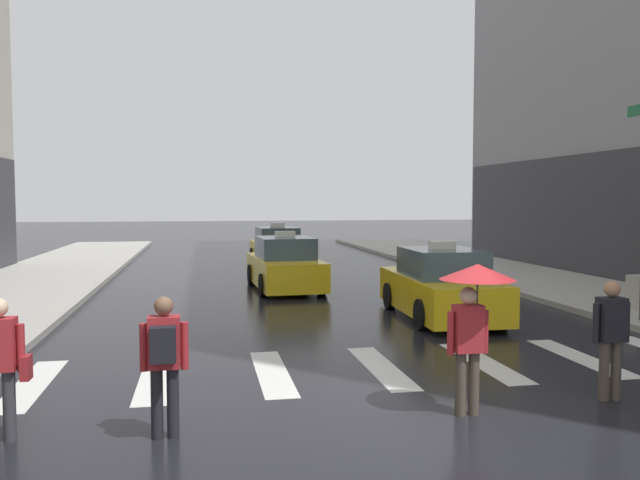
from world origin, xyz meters
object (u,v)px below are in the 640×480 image
Objects in this scene: taxi_second at (285,266)px; pedestrian_with_umbrella at (474,297)px; taxi_lead at (441,287)px; pedestrian_with_backpack at (164,356)px; pedestrian_with_handbag at (1,361)px; taxi_third at (277,248)px; pedestrian_plain_coat at (611,332)px.

pedestrian_with_umbrella is (0.87, -11.99, 0.79)m from taxi_second.
pedestrian_with_backpack is at bearing -131.51° from taxi_lead.
pedestrian_with_backpack is 1.00× the size of pedestrian_with_handbag.
taxi_third is 2.37× the size of pedestrian_with_umbrella.
pedestrian_with_umbrella is 1.18× the size of pedestrian_with_handbag.
taxi_third is 19.18m from pedestrian_plain_coat.
pedestrian_with_handbag is at bearing -105.74° from taxi_third.
taxi_second is at bearing 76.27° from pedestrian_with_backpack.
taxi_lead is 2.79× the size of pedestrian_with_backpack.
pedestrian_with_backpack is 1.83m from pedestrian_with_handbag.
pedestrian_with_handbag is (-5.39, -19.14, 0.21)m from taxi_third.
pedestrian_with_handbag is at bearing -179.20° from pedestrian_plain_coat.
pedestrian_with_umbrella reaches higher than pedestrian_with_backpack.
taxi_lead is 1.00× the size of taxi_third.
pedestrian_with_backpack is (-2.96, -12.13, 0.25)m from taxi_second.
pedestrian_with_handbag is (-1.81, 0.26, -0.04)m from pedestrian_with_backpack.
pedestrian_with_backpack is at bearing -103.73° from taxi_second.
taxi_lead is 6.18m from taxi_second.
pedestrian_with_umbrella is (-2.11, -6.57, 0.79)m from taxi_lead.
pedestrian_plain_coat is at bearing 3.55° from pedestrian_with_backpack.
pedestrian_with_backpack is (-3.83, -0.14, -0.54)m from pedestrian_with_umbrella.
pedestrian_with_handbag is (-7.75, -6.45, 0.21)m from taxi_lead.
pedestrian_plain_coat is (2.36, -19.03, 0.21)m from taxi_third.
pedestrian_with_umbrella is at bearing -107.79° from taxi_lead.
taxi_second is 12.49m from pedestrian_with_backpack.
pedestrian_with_backpack is 1.00× the size of pedestrian_plain_coat.
pedestrian_with_umbrella is at bearing -85.87° from taxi_second.
pedestrian_with_handbag and pedestrian_plain_coat have the same top height.
pedestrian_with_backpack is (-5.94, -6.71, 0.25)m from taxi_lead.
taxi_second reaches higher than pedestrian_with_handbag.
taxi_lead is 6.95m from pedestrian_with_umbrella.
pedestrian_with_handbag is (-5.64, 0.12, -0.58)m from pedestrian_with_umbrella.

